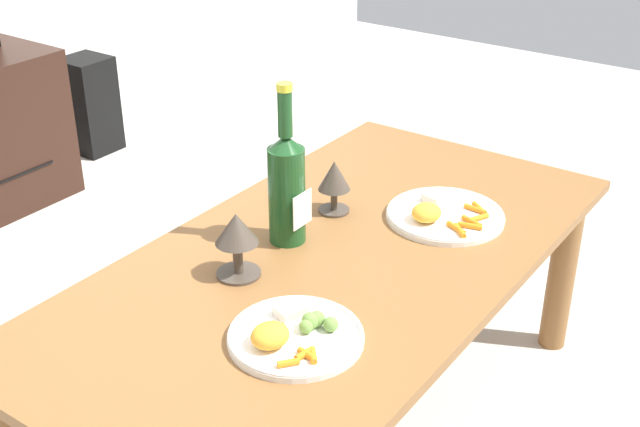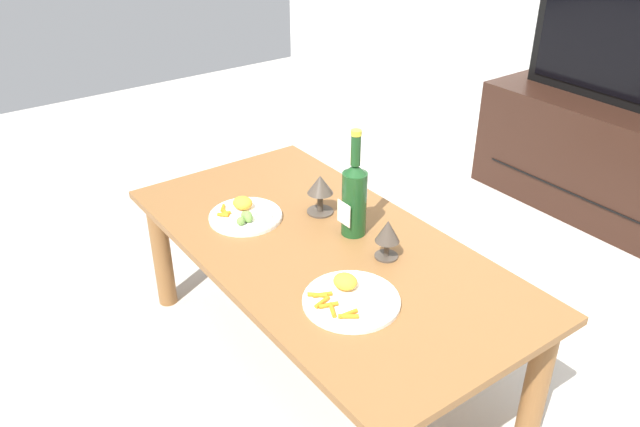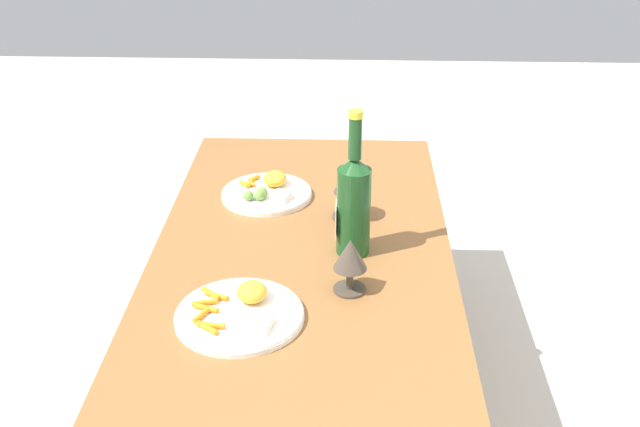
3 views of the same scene
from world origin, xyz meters
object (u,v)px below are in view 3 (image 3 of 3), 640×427
(goblet_left, at_px, (351,185))
(goblet_right, at_px, (350,258))
(dinner_plate_left, at_px, (267,192))
(dinner_plate_right, at_px, (241,313))
(dining_table, at_px, (302,277))
(wine_bottle, at_px, (354,201))

(goblet_left, distance_m, goblet_right, 0.34)
(dinner_plate_left, relative_size, dinner_plate_right, 0.91)
(goblet_right, bearing_deg, dinner_plate_right, -63.66)
(dining_table, xyz_separation_m, dinner_plate_left, (-0.29, -0.11, 0.09))
(dining_table, xyz_separation_m, dinner_plate_right, (0.28, -0.11, 0.09))
(goblet_left, xyz_separation_m, dinner_plate_right, (0.45, -0.22, -0.08))
(wine_bottle, height_order, goblet_left, wine_bottle)
(goblet_right, height_order, dinner_plate_right, goblet_right)
(dinner_plate_left, bearing_deg, dining_table, 21.10)
(wine_bottle, xyz_separation_m, dinner_plate_right, (0.28, -0.23, -0.12))
(dinner_plate_right, bearing_deg, dining_table, 158.41)
(wine_bottle, relative_size, dinner_plate_left, 1.45)
(goblet_right, distance_m, dinner_plate_left, 0.51)
(dining_table, xyz_separation_m, goblet_right, (0.17, 0.11, 0.16))
(dinner_plate_right, bearing_deg, goblet_left, 153.54)
(goblet_right, bearing_deg, dining_table, -145.86)
(goblet_left, height_order, dinner_plate_right, goblet_left)
(dining_table, relative_size, wine_bottle, 3.96)
(dining_table, bearing_deg, goblet_right, 34.14)
(dining_table, bearing_deg, dinner_plate_right, -21.59)
(dinner_plate_left, bearing_deg, goblet_right, 26.29)
(dinner_plate_right, bearing_deg, goblet_right, 116.34)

